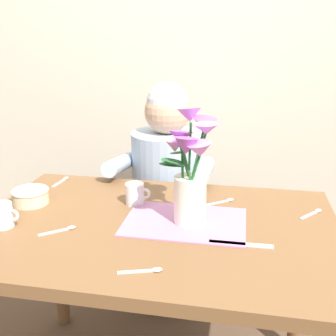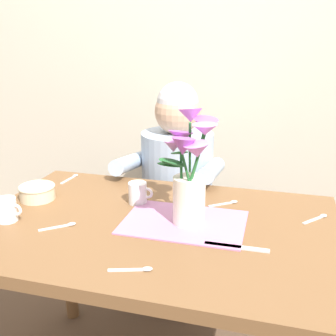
{
  "view_description": "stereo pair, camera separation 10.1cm",
  "coord_description": "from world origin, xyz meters",
  "px_view_note": "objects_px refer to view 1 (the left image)",
  "views": [
    {
      "loc": [
        0.27,
        -1.18,
        1.34
      ],
      "look_at": [
        0.03,
        0.05,
        0.92
      ],
      "focal_mm": 43.09,
      "sensor_mm": 36.0,
      "label": 1
    },
    {
      "loc": [
        0.36,
        -1.16,
        1.34
      ],
      "look_at": [
        0.03,
        0.05,
        0.92
      ],
      "focal_mm": 43.09,
      "sensor_mm": 36.0,
      "label": 2
    }
  ],
  "objects_px": {
    "seated_person": "(167,200)",
    "ceramic_bowl": "(31,196)",
    "flower_vase": "(190,169)",
    "ceramic_mug": "(135,194)",
    "tea_cup": "(3,215)",
    "dinner_knife": "(241,244)"
  },
  "relations": [
    {
      "from": "flower_vase",
      "to": "ceramic_bowl",
      "type": "height_order",
      "value": "flower_vase"
    },
    {
      "from": "flower_vase",
      "to": "tea_cup",
      "type": "distance_m",
      "value": 0.62
    },
    {
      "from": "flower_vase",
      "to": "seated_person",
      "type": "bearing_deg",
      "value": 107.73
    },
    {
      "from": "ceramic_bowl",
      "to": "tea_cup",
      "type": "bearing_deg",
      "value": -87.34
    },
    {
      "from": "ceramic_bowl",
      "to": "ceramic_mug",
      "type": "xyz_separation_m",
      "value": [
        0.38,
        0.07,
        0.01
      ]
    },
    {
      "from": "ceramic_bowl",
      "to": "ceramic_mug",
      "type": "relative_size",
      "value": 1.46
    },
    {
      "from": "dinner_knife",
      "to": "ceramic_mug",
      "type": "relative_size",
      "value": 2.04
    },
    {
      "from": "seated_person",
      "to": "ceramic_bowl",
      "type": "xyz_separation_m",
      "value": [
        -0.41,
        -0.54,
        0.21
      ]
    },
    {
      "from": "tea_cup",
      "to": "dinner_knife",
      "type": "bearing_deg",
      "value": 1.55
    },
    {
      "from": "ceramic_bowl",
      "to": "ceramic_mug",
      "type": "distance_m",
      "value": 0.39
    },
    {
      "from": "seated_person",
      "to": "tea_cup",
      "type": "distance_m",
      "value": 0.86
    },
    {
      "from": "ceramic_mug",
      "to": "flower_vase",
      "type": "bearing_deg",
      "value": -28.17
    },
    {
      "from": "seated_person",
      "to": "flower_vase",
      "type": "bearing_deg",
      "value": -67.88
    },
    {
      "from": "seated_person",
      "to": "tea_cup",
      "type": "bearing_deg",
      "value": -114.48
    },
    {
      "from": "flower_vase",
      "to": "tea_cup",
      "type": "relative_size",
      "value": 4.02
    },
    {
      "from": "seated_person",
      "to": "ceramic_mug",
      "type": "relative_size",
      "value": 12.2
    },
    {
      "from": "ceramic_bowl",
      "to": "dinner_knife",
      "type": "distance_m",
      "value": 0.79
    },
    {
      "from": "flower_vase",
      "to": "tea_cup",
      "type": "height_order",
      "value": "flower_vase"
    },
    {
      "from": "flower_vase",
      "to": "ceramic_mug",
      "type": "distance_m",
      "value": 0.29
    },
    {
      "from": "seated_person",
      "to": "ceramic_bowl",
      "type": "bearing_deg",
      "value": -123.02
    },
    {
      "from": "tea_cup",
      "to": "ceramic_mug",
      "type": "relative_size",
      "value": 1.0
    },
    {
      "from": "flower_vase",
      "to": "ceramic_mug",
      "type": "relative_size",
      "value": 4.02
    }
  ]
}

